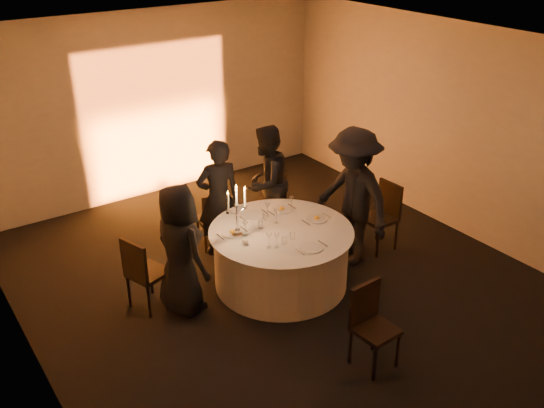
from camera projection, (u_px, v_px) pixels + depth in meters
floor at (281, 283)px, 7.81m from camera, size 7.00×7.00×0.00m
ceiling at (283, 48)px, 6.49m from camera, size 7.00×7.00×0.00m
wall_back at (155, 105)px, 9.73m from camera, size 7.00×0.00×7.00m
wall_left at (19, 249)px, 5.62m from camera, size 0.00×7.00×7.00m
wall_right at (452, 129)px, 8.68m from camera, size 0.00×7.00×7.00m
uplighter_fixture at (170, 193)px, 10.15m from camera, size 0.25×0.12×0.10m
banquet_table at (281, 257)px, 7.64m from camera, size 1.80×1.80×0.77m
chair_left at (143, 270)px, 7.09m from camera, size 0.52×0.52×0.95m
chair_back_left at (213, 217)px, 8.41m from camera, size 0.44×0.44×0.86m
chair_back_right at (274, 198)px, 8.98m from camera, size 0.51×0.51×0.85m
chair_right at (383, 212)px, 8.42m from camera, size 0.43×0.43×0.96m
chair_front at (371, 321)px, 6.24m from camera, size 0.42×0.42×0.92m
guest_left at (180, 250)px, 6.97m from camera, size 0.64×0.86×1.61m
guest_back_left at (218, 198)px, 8.16m from camera, size 0.67×0.51×1.66m
guest_back_right at (266, 182)px, 8.60m from camera, size 1.01×0.93×1.67m
guest_right at (353, 197)px, 7.92m from camera, size 0.76×1.25×1.89m
plate_left at (232, 232)px, 7.39m from camera, size 0.36×0.27×0.08m
plate_back_left at (254, 215)px, 7.82m from camera, size 0.36×0.29×0.01m
plate_back_right at (282, 209)px, 7.96m from camera, size 0.35×0.27×0.08m
plate_right at (317, 218)px, 7.72m from camera, size 0.36×0.26×0.08m
plate_front at (311, 248)px, 7.07m from camera, size 0.36×0.28×0.01m
coffee_cup at (245, 242)px, 7.15m from camera, size 0.11×0.11×0.07m
candelabra at (237, 218)px, 7.24m from camera, size 0.29×0.14×0.69m
wine_glass_a at (269, 237)px, 7.03m from camera, size 0.07×0.07×0.19m
wine_glass_b at (268, 207)px, 7.74m from camera, size 0.07×0.07×0.19m
wine_glass_c at (245, 225)px, 7.29m from camera, size 0.07×0.07×0.19m
wine_glass_d at (277, 237)px, 7.02m from camera, size 0.07×0.07×0.19m
wine_glass_e at (277, 213)px, 7.58m from camera, size 0.07×0.07×0.19m
wine_glass_f at (291, 200)px, 7.91m from camera, size 0.07×0.07×0.19m
tumbler_a at (265, 216)px, 7.70m from camera, size 0.07×0.07×0.09m
tumbler_b at (261, 225)px, 7.50m from camera, size 0.07×0.07×0.09m
tumbler_c at (284, 241)px, 7.14m from camera, size 0.07×0.07×0.09m
tumbler_d at (293, 236)px, 7.25m from camera, size 0.07×0.07×0.09m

